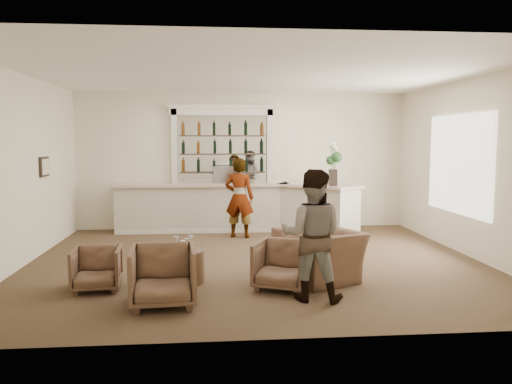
{
  "coord_description": "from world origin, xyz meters",
  "views": [
    {
      "loc": [
        -0.76,
        -8.7,
        2.17
      ],
      "look_at": [
        0.09,
        0.9,
        1.16
      ],
      "focal_mm": 35.0,
      "sensor_mm": 36.0,
      "label": 1
    }
  ],
  "objects_px": {
    "bar_counter": "(237,207)",
    "espresso_machine": "(223,175)",
    "flower_vase": "(333,161)",
    "sommelier": "(239,198)",
    "armchair_right": "(282,265)",
    "armchair_center": "(163,276)",
    "cocktail_table": "(184,266)",
    "guest": "(312,235)",
    "armchair_left": "(97,269)",
    "armchair_far": "(319,255)"
  },
  "relations": [
    {
      "from": "espresso_machine",
      "to": "flower_vase",
      "type": "distance_m",
      "value": 2.6
    },
    {
      "from": "espresso_machine",
      "to": "cocktail_table",
      "type": "bearing_deg",
      "value": -101.11
    },
    {
      "from": "espresso_machine",
      "to": "flower_vase",
      "type": "relative_size",
      "value": 0.47
    },
    {
      "from": "cocktail_table",
      "to": "armchair_left",
      "type": "distance_m",
      "value": 1.27
    },
    {
      "from": "armchair_right",
      "to": "armchair_far",
      "type": "distance_m",
      "value": 0.78
    },
    {
      "from": "bar_counter",
      "to": "armchair_far",
      "type": "height_order",
      "value": "bar_counter"
    },
    {
      "from": "bar_counter",
      "to": "flower_vase",
      "type": "height_order",
      "value": "flower_vase"
    },
    {
      "from": "sommelier",
      "to": "flower_vase",
      "type": "xyz_separation_m",
      "value": [
        2.11,
        0.02,
        0.8
      ]
    },
    {
      "from": "cocktail_table",
      "to": "guest",
      "type": "bearing_deg",
      "value": -28.3
    },
    {
      "from": "guest",
      "to": "armchair_far",
      "type": "bearing_deg",
      "value": -92.25
    },
    {
      "from": "cocktail_table",
      "to": "armchair_far",
      "type": "xyz_separation_m",
      "value": [
        2.08,
        0.01,
        0.14
      ]
    },
    {
      "from": "guest",
      "to": "armchair_center",
      "type": "xyz_separation_m",
      "value": [
        -1.99,
        -0.06,
        -0.49
      ]
    },
    {
      "from": "bar_counter",
      "to": "guest",
      "type": "relative_size",
      "value": 3.22
    },
    {
      "from": "cocktail_table",
      "to": "armchair_center",
      "type": "xyz_separation_m",
      "value": [
        -0.22,
        -1.02,
        0.14
      ]
    },
    {
      "from": "guest",
      "to": "sommelier",
      "type": "bearing_deg",
      "value": -64.59
    },
    {
      "from": "guest",
      "to": "armchair_center",
      "type": "height_order",
      "value": "guest"
    },
    {
      "from": "guest",
      "to": "flower_vase",
      "type": "height_order",
      "value": "flower_vase"
    },
    {
      "from": "cocktail_table",
      "to": "espresso_machine",
      "type": "xyz_separation_m",
      "value": [
        0.69,
        4.29,
        1.09
      ]
    },
    {
      "from": "sommelier",
      "to": "espresso_machine",
      "type": "height_order",
      "value": "sommelier"
    },
    {
      "from": "cocktail_table",
      "to": "sommelier",
      "type": "bearing_deg",
      "value": 73.46
    },
    {
      "from": "cocktail_table",
      "to": "armchair_far",
      "type": "height_order",
      "value": "armchair_far"
    },
    {
      "from": "armchair_left",
      "to": "armchair_center",
      "type": "relative_size",
      "value": 0.79
    },
    {
      "from": "cocktail_table",
      "to": "guest",
      "type": "xyz_separation_m",
      "value": [
        1.77,
        -0.95,
        0.64
      ]
    },
    {
      "from": "armchair_left",
      "to": "armchair_right",
      "type": "xyz_separation_m",
      "value": [
        2.68,
        -0.18,
        0.04
      ]
    },
    {
      "from": "armchair_right",
      "to": "flower_vase",
      "type": "height_order",
      "value": "flower_vase"
    },
    {
      "from": "armchair_right",
      "to": "flower_vase",
      "type": "relative_size",
      "value": 0.8
    },
    {
      "from": "guest",
      "to": "flower_vase",
      "type": "xyz_separation_m",
      "value": [
        1.37,
        4.44,
        0.8
      ]
    },
    {
      "from": "sommelier",
      "to": "armchair_right",
      "type": "bearing_deg",
      "value": 112.72
    },
    {
      "from": "bar_counter",
      "to": "armchair_far",
      "type": "bearing_deg",
      "value": -75.87
    },
    {
      "from": "flower_vase",
      "to": "armchair_center",
      "type": "bearing_deg",
      "value": -126.73
    },
    {
      "from": "armchair_right",
      "to": "guest",
      "type": "bearing_deg",
      "value": -34.86
    },
    {
      "from": "cocktail_table",
      "to": "armchair_right",
      "type": "relative_size",
      "value": 0.77
    },
    {
      "from": "espresso_machine",
      "to": "sommelier",
      "type": "bearing_deg",
      "value": -69.72
    },
    {
      "from": "sommelier",
      "to": "armchair_left",
      "type": "bearing_deg",
      "value": 75.25
    },
    {
      "from": "armchair_center",
      "to": "armchair_right",
      "type": "bearing_deg",
      "value": 14.9
    },
    {
      "from": "armchair_center",
      "to": "armchair_far",
      "type": "relative_size",
      "value": 0.73
    },
    {
      "from": "sommelier",
      "to": "armchair_center",
      "type": "height_order",
      "value": "sommelier"
    },
    {
      "from": "sommelier",
      "to": "armchair_center",
      "type": "distance_m",
      "value": 4.68
    },
    {
      "from": "espresso_machine",
      "to": "armchair_right",
      "type": "bearing_deg",
      "value": -82.93
    },
    {
      "from": "guest",
      "to": "armchair_right",
      "type": "height_order",
      "value": "guest"
    },
    {
      "from": "sommelier",
      "to": "guest",
      "type": "height_order",
      "value": "guest"
    },
    {
      "from": "armchair_center",
      "to": "espresso_machine",
      "type": "xyz_separation_m",
      "value": [
        0.92,
        5.31,
        0.95
      ]
    },
    {
      "from": "bar_counter",
      "to": "espresso_machine",
      "type": "relative_size",
      "value": 12.53
    },
    {
      "from": "armchair_center",
      "to": "flower_vase",
      "type": "height_order",
      "value": "flower_vase"
    },
    {
      "from": "armchair_left",
      "to": "flower_vase",
      "type": "distance_m",
      "value": 5.92
    },
    {
      "from": "armchair_far",
      "to": "sommelier",
      "type": "bearing_deg",
      "value": 171.78
    },
    {
      "from": "sommelier",
      "to": "guest",
      "type": "distance_m",
      "value": 4.48
    },
    {
      "from": "cocktail_table",
      "to": "armchair_center",
      "type": "bearing_deg",
      "value": -102.35
    },
    {
      "from": "cocktail_table",
      "to": "flower_vase",
      "type": "xyz_separation_m",
      "value": [
        3.14,
        3.49,
        1.44
      ]
    },
    {
      "from": "armchair_left",
      "to": "flower_vase",
      "type": "relative_size",
      "value": 0.71
    }
  ]
}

